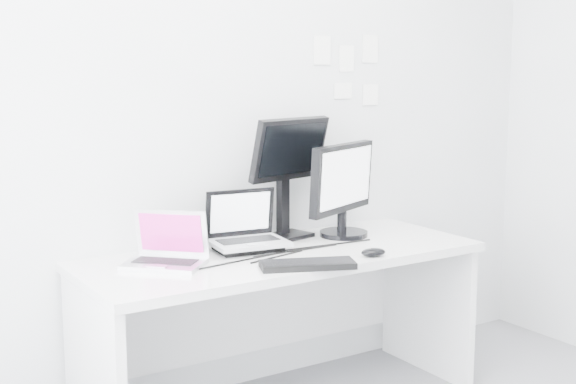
% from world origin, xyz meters
% --- Properties ---
extents(back_wall, '(3.60, 0.00, 3.60)m').
position_xyz_m(back_wall, '(0.00, 1.60, 1.35)').
color(back_wall, silver).
rests_on(back_wall, ground).
extents(desk, '(1.80, 0.70, 0.73)m').
position_xyz_m(desk, '(0.00, 1.25, 0.36)').
color(desk, silver).
rests_on(desk, ground).
extents(macbook, '(0.39, 0.39, 0.24)m').
position_xyz_m(macbook, '(-0.54, 1.29, 0.85)').
color(macbook, silver).
rests_on(macbook, desk).
extents(speaker, '(0.10, 0.10, 0.16)m').
position_xyz_m(speaker, '(-0.35, 1.45, 0.81)').
color(speaker, black).
rests_on(speaker, desk).
extents(dell_laptop, '(0.36, 0.29, 0.27)m').
position_xyz_m(dell_laptop, '(-0.11, 1.35, 0.87)').
color(dell_laptop, '#B6B8BD').
rests_on(dell_laptop, desk).
extents(rear_monitor, '(0.46, 0.25, 0.59)m').
position_xyz_m(rear_monitor, '(0.17, 1.48, 1.03)').
color(rear_monitor, black).
rests_on(rear_monitor, desk).
extents(samsung_monitor, '(0.56, 0.42, 0.46)m').
position_xyz_m(samsung_monitor, '(0.43, 1.37, 0.96)').
color(samsung_monitor, black).
rests_on(samsung_monitor, desk).
extents(keyboard, '(0.41, 0.27, 0.03)m').
position_xyz_m(keyboard, '(-0.06, 0.96, 0.74)').
color(keyboard, black).
rests_on(keyboard, desk).
extents(mouse, '(0.12, 0.09, 0.04)m').
position_xyz_m(mouse, '(0.29, 0.97, 0.75)').
color(mouse, black).
rests_on(mouse, desk).
extents(wall_note_0, '(0.10, 0.00, 0.14)m').
position_xyz_m(wall_note_0, '(0.45, 1.59, 1.62)').
color(wall_note_0, white).
rests_on(wall_note_0, back_wall).
extents(wall_note_1, '(0.09, 0.00, 0.13)m').
position_xyz_m(wall_note_1, '(0.60, 1.59, 1.58)').
color(wall_note_1, white).
rests_on(wall_note_1, back_wall).
extents(wall_note_2, '(0.10, 0.00, 0.14)m').
position_xyz_m(wall_note_2, '(0.75, 1.59, 1.63)').
color(wall_note_2, white).
rests_on(wall_note_2, back_wall).
extents(wall_note_3, '(0.11, 0.00, 0.08)m').
position_xyz_m(wall_note_3, '(0.58, 1.59, 1.42)').
color(wall_note_3, white).
rests_on(wall_note_3, back_wall).
extents(wall_note_4, '(0.10, 0.00, 0.11)m').
position_xyz_m(wall_note_4, '(0.76, 1.59, 1.40)').
color(wall_note_4, white).
rests_on(wall_note_4, back_wall).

